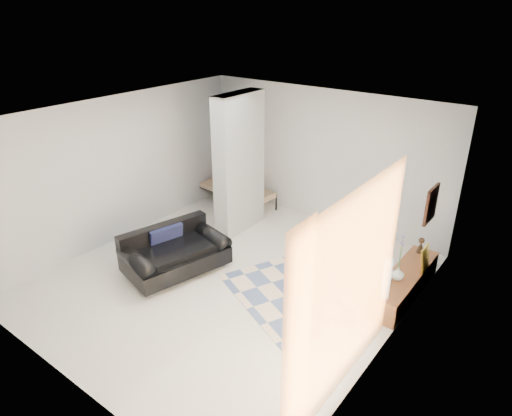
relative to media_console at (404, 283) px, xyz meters
The scene contains 17 objects.
floor 2.86m from the media_console, 151.92° to the right, with size 6.00×6.00×0.00m, color white.
ceiling 3.86m from the media_console, 151.92° to the right, with size 6.00×6.00×0.00m, color white.
wall_back 3.24m from the media_console, 146.70° to the left, with size 6.00×6.00×0.00m, color silver.
wall_front 5.16m from the media_console, 120.12° to the right, with size 6.00×6.00×0.00m, color silver.
wall_left 5.57m from the media_console, 165.69° to the right, with size 6.00×6.00×0.00m, color silver.
wall_right 1.81m from the media_console, 80.30° to the right, with size 6.00×6.00×0.00m, color silver.
partition_column 3.82m from the media_console, behind, with size 0.35×1.20×2.80m, color #A0A5A7.
hallway_door 4.96m from the media_console, 160.73° to the left, with size 0.85×0.06×2.04m, color white.
curtain 2.79m from the media_console, 86.56° to the right, with size 2.55×2.55×0.00m, color #FF9B43.
wall_art 1.46m from the media_console, ahead, with size 0.04×0.45×0.55m, color #37180F.
media_console is the anchor object (origin of this frame).
loveseat 3.91m from the media_console, 153.77° to the right, with size 1.40×1.92×0.76m.
daybed 4.59m from the media_console, 165.71° to the left, with size 1.87×0.89×0.77m.
area_rug 1.93m from the media_console, 140.31° to the right, with size 2.14×1.43×0.01m, color beige.
cylinder_lamp 0.99m from the media_console, 91.37° to the right, with size 0.12×0.12×0.65m, color silver.
bronze_figurine 0.85m from the media_console, 93.69° to the left, with size 0.14×0.14×0.27m, color #302215, non-canonical shape.
vase 0.40m from the media_console, 100.63° to the right, with size 0.20×0.20×0.21m, color white.
Camera 1 is at (4.34, -5.03, 4.37)m, focal length 32.00 mm.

